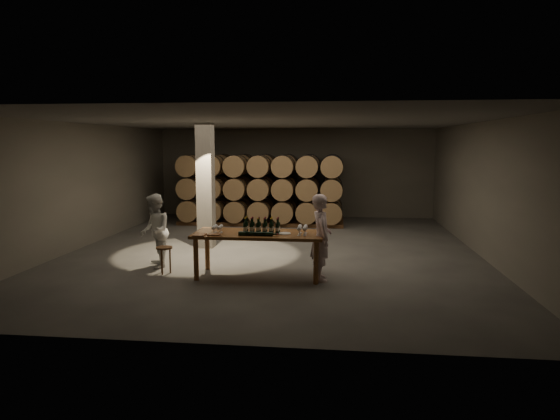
# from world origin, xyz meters

# --- Properties ---
(room) EXTENTS (12.00, 12.00, 12.00)m
(room) POSITION_xyz_m (-1.80, 0.20, 1.60)
(room) COLOR #494744
(room) RESTS_ON ground
(tasting_table) EXTENTS (2.60, 1.10, 0.90)m
(tasting_table) POSITION_xyz_m (0.00, -2.50, 0.80)
(tasting_table) COLOR brown
(tasting_table) RESTS_ON ground
(barrel_stack_back) EXTENTS (5.48, 0.95, 2.31)m
(barrel_stack_back) POSITION_xyz_m (-0.96, 5.20, 1.20)
(barrel_stack_back) COLOR #58331E
(barrel_stack_back) RESTS_ON ground
(barrel_stack_front) EXTENTS (5.48, 0.95, 2.31)m
(barrel_stack_front) POSITION_xyz_m (-0.96, 3.80, 1.20)
(barrel_stack_front) COLOR #58331E
(barrel_stack_front) RESTS_ON ground
(bottle_cluster) EXTENTS (0.73, 0.23, 0.32)m
(bottle_cluster) POSITION_xyz_m (0.07, -2.52, 1.01)
(bottle_cluster) COLOR black
(bottle_cluster) RESTS_ON tasting_table
(lying_bottles) EXTENTS (0.77, 0.08, 0.08)m
(lying_bottles) POSITION_xyz_m (0.01, -2.84, 0.94)
(lying_bottles) COLOR black
(lying_bottles) RESTS_ON tasting_table
(glass_cluster_left) EXTENTS (0.19, 0.30, 0.16)m
(glass_cluster_left) POSITION_xyz_m (-0.81, -2.64, 1.02)
(glass_cluster_left) COLOR silver
(glass_cluster_left) RESTS_ON tasting_table
(glass_cluster_right) EXTENTS (0.19, 0.41, 0.17)m
(glass_cluster_right) POSITION_xyz_m (0.89, -2.57, 1.03)
(glass_cluster_right) COLOR silver
(glass_cluster_right) RESTS_ON tasting_table
(plate) EXTENTS (0.26, 0.26, 0.01)m
(plate) POSITION_xyz_m (0.53, -2.56, 0.91)
(plate) COLOR silver
(plate) RESTS_ON tasting_table
(notebook_near) EXTENTS (0.23, 0.19, 0.03)m
(notebook_near) POSITION_xyz_m (-0.82, -2.88, 0.92)
(notebook_near) COLOR brown
(notebook_near) RESTS_ON tasting_table
(notebook_corner) EXTENTS (0.23, 0.29, 0.02)m
(notebook_corner) POSITION_xyz_m (-1.10, -2.93, 0.91)
(notebook_corner) COLOR brown
(notebook_corner) RESTS_ON tasting_table
(pen) EXTENTS (0.15, 0.04, 0.01)m
(pen) POSITION_xyz_m (-0.71, -2.95, 0.91)
(pen) COLOR black
(pen) RESTS_ON tasting_table
(stool) EXTENTS (0.34, 0.34, 0.56)m
(stool) POSITION_xyz_m (-1.98, -2.50, 0.46)
(stool) COLOR #58331E
(stool) RESTS_ON ground
(person_man) EXTENTS (0.53, 0.70, 1.71)m
(person_man) POSITION_xyz_m (1.27, -2.63, 0.85)
(person_man) COLOR silver
(person_man) RESTS_ON ground
(person_woman) EXTENTS (0.87, 0.96, 1.61)m
(person_woman) POSITION_xyz_m (-2.35, -2.02, 0.80)
(person_woman) COLOR white
(person_woman) RESTS_ON ground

